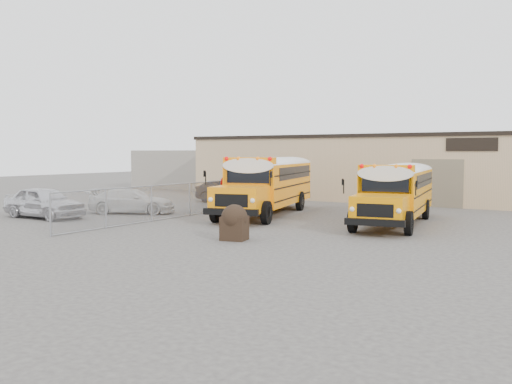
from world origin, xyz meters
The scene contains 10 objects.
ground centered at (0.00, 0.00, 0.00)m, with size 120.00×120.00×0.00m, color #423F3D.
warehouse centered at (0.00, 19.99, 2.37)m, with size 30.20×10.20×4.67m.
chainlink_fence centered at (-6.00, 3.00, 0.90)m, with size 0.07×18.07×1.81m.
distant_building_left centered at (-22.00, 22.00, 1.80)m, with size 8.00×6.00×3.60m, color gray.
school_bus_left centered at (-4.63, 12.64, 1.86)m, with size 5.26×11.31×3.22m.
school_bus_right centered at (3.41, 11.96, 1.69)m, with size 4.00×10.24×2.92m.
tarp_bundle centered at (0.81, -2.75, 0.72)m, with size 1.10×1.03×1.41m.
car_silver centered at (-11.83, -1.81, 0.83)m, with size 1.95×4.85×1.65m, color silver.
car_white centered at (-9.58, 2.29, 0.70)m, with size 1.95×4.80×1.39m, color silver.
car_dark centered at (-8.81, 10.55, 0.76)m, with size 1.61×4.62×1.52m, color black.
Camera 1 is at (13.25, -21.01, 3.43)m, focal length 40.00 mm.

